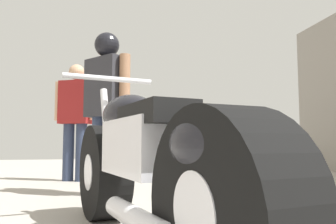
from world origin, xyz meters
The scene contains 4 objects.
ground_plane centered at (0.00, 3.14, 0.00)m, with size 15.99×15.99×0.00m, color #A8A399.
motorcycle_maroon_cruiser centered at (-0.72, 1.61, 0.43)m, with size 0.88×2.19×1.03m.
mechanic_in_blue centered at (-1.34, 4.87, 0.95)m, with size 0.66×0.41×1.69m.
mechanic_with_helmet centered at (-0.91, 3.49, 1.04)m, with size 0.53×0.59×1.74m.
Camera 1 is at (-0.92, -0.13, 0.55)m, focal length 35.89 mm.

